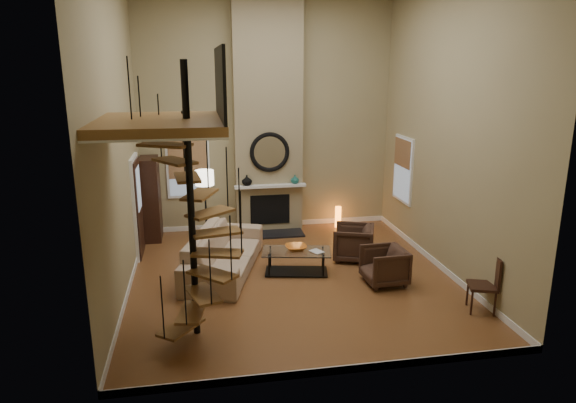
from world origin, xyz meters
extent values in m
cube|color=#945C2F|center=(0.00, 0.00, -0.01)|extent=(6.00, 6.50, 0.01)
cube|color=tan|center=(0.00, 3.25, 2.75)|extent=(6.00, 0.02, 5.50)
cube|color=tan|center=(0.00, -3.25, 2.75)|extent=(6.00, 0.02, 5.50)
cube|color=tan|center=(-3.00, 0.00, 2.75)|extent=(0.02, 6.50, 5.50)
cube|color=tan|center=(3.00, 0.00, 2.75)|extent=(0.02, 6.50, 5.50)
cube|color=white|center=(0.00, 3.24, 0.06)|extent=(6.00, 0.02, 0.12)
cube|color=white|center=(0.00, -3.24, 0.06)|extent=(6.00, 0.02, 0.12)
cube|color=white|center=(-2.99, 0.00, 0.06)|extent=(0.02, 6.50, 0.12)
cube|color=white|center=(2.99, 0.00, 0.06)|extent=(0.02, 6.50, 0.12)
cube|color=#958560|center=(0.00, 3.06, 2.75)|extent=(1.60, 0.38, 5.50)
cube|color=black|center=(0.00, 2.57, 0.02)|extent=(1.50, 0.60, 0.04)
cube|color=black|center=(0.00, 2.86, 0.55)|extent=(0.95, 0.02, 0.72)
cube|color=white|center=(0.00, 2.78, 1.15)|extent=(1.70, 0.18, 0.06)
torus|color=black|center=(0.00, 2.84, 1.95)|extent=(0.94, 0.10, 0.94)
cylinder|color=white|center=(0.00, 2.85, 1.95)|extent=(0.80, 0.01, 0.80)
imported|color=black|center=(-0.55, 2.82, 1.30)|extent=(0.24, 0.24, 0.25)
imported|color=#1A5D55|center=(0.60, 2.82, 1.28)|extent=(0.20, 0.20, 0.21)
cube|color=white|center=(-1.90, 3.23, 1.60)|extent=(1.02, 0.04, 1.52)
cube|color=#8C9EB2|center=(-1.90, 3.21, 1.60)|extent=(0.90, 0.01, 1.40)
cube|color=#A47449|center=(-1.90, 3.19, 1.81)|extent=(0.90, 0.01, 0.98)
cube|color=white|center=(2.98, 2.00, 1.60)|extent=(0.04, 1.02, 1.52)
cube|color=#8C9EB2|center=(2.96, 2.00, 1.60)|extent=(0.01, 0.90, 1.40)
cube|color=#A47449|center=(2.94, 2.00, 1.98)|extent=(0.01, 0.90, 0.63)
cube|color=white|center=(-2.97, 1.80, 1.05)|extent=(0.06, 1.05, 2.16)
cube|color=#321910|center=(-2.94, 1.80, 1.02)|extent=(0.05, 0.90, 2.05)
cube|color=#8C9EB2|center=(-2.90, 1.80, 1.45)|extent=(0.01, 0.60, 0.90)
cube|color=brown|center=(-2.15, -1.80, 3.18)|extent=(1.70, 2.20, 0.12)
cube|color=white|center=(-2.15, -1.80, 3.10)|extent=(1.70, 2.20, 0.03)
cube|color=black|center=(-1.33, -1.80, 3.71)|extent=(0.04, 2.20, 0.94)
cylinder|color=black|center=(-1.80, -1.80, 2.01)|extent=(0.10, 0.10, 4.02)
cube|color=brown|center=(-2.02, -2.08, 0.26)|extent=(0.71, 0.78, 0.04)
cylinder|color=black|center=(-2.24, -2.37, 0.73)|extent=(0.02, 0.02, 0.94)
cube|color=brown|center=(-1.86, -2.15, 0.52)|extent=(0.46, 0.77, 0.04)
cylinder|color=black|center=(-1.93, -2.51, 0.99)|extent=(0.02, 0.02, 0.94)
cube|color=brown|center=(-1.69, -2.14, 0.78)|extent=(0.55, 0.79, 0.04)
cylinder|color=black|center=(-1.58, -2.48, 1.25)|extent=(0.02, 0.02, 0.94)
cube|color=brown|center=(-1.54, -2.05, 1.04)|extent=(0.75, 0.74, 0.04)
cylinder|color=black|center=(-1.28, -2.30, 1.51)|extent=(0.02, 0.02, 0.94)
cube|color=brown|center=(-1.45, -1.90, 1.30)|extent=(0.79, 0.53, 0.04)
cylinder|color=black|center=(-1.11, -2.00, 1.77)|extent=(0.02, 0.02, 0.94)
cube|color=brown|center=(-1.45, -1.73, 1.56)|extent=(0.77, 0.48, 0.04)
cylinder|color=black|center=(-1.10, -1.65, 2.03)|extent=(0.02, 0.02, 0.94)
cube|color=brown|center=(-1.52, -1.57, 1.82)|extent=(0.77, 0.72, 0.04)
cylinder|color=black|center=(-1.25, -1.34, 2.29)|extent=(0.02, 0.02, 0.94)
cube|color=brown|center=(-1.67, -1.47, 2.08)|extent=(0.58, 0.79, 0.04)
cylinder|color=black|center=(-1.53, -1.13, 2.55)|extent=(0.02, 0.02, 0.94)
cube|color=brown|center=(-1.84, -1.44, 2.34)|extent=(0.41, 0.75, 0.04)
cylinder|color=black|center=(-1.88, -1.08, 2.81)|extent=(0.02, 0.02, 0.94)
cube|color=brown|center=(-2.00, -1.50, 2.60)|extent=(0.68, 0.79, 0.04)
cylinder|color=black|center=(-2.20, -1.20, 3.07)|extent=(0.02, 0.02, 0.94)
cube|color=brown|center=(-2.12, -1.63, 2.86)|extent=(0.80, 0.64, 0.04)
cylinder|color=black|center=(-2.44, -1.46, 3.33)|extent=(0.02, 0.02, 0.94)
cube|color=brown|center=(-2.16, -1.80, 3.12)|extent=(0.72, 0.34, 0.04)
cylinder|color=black|center=(-2.52, -1.80, 3.59)|extent=(0.02, 0.02, 0.94)
cube|color=#321910|center=(-2.77, 2.84, 0.95)|extent=(0.40, 0.86, 1.92)
imported|color=tan|center=(-1.26, 0.56, 0.40)|extent=(1.83, 2.96, 0.81)
imported|color=#3F281D|center=(1.51, 0.71, 0.35)|extent=(1.04, 1.03, 0.74)
imported|color=#3F281D|center=(1.70, -0.58, 0.35)|extent=(0.79, 0.77, 0.69)
cube|color=silver|center=(0.13, 0.21, 0.44)|extent=(1.42, 0.91, 0.02)
cube|color=black|center=(0.13, 0.21, 0.03)|extent=(1.29, 0.78, 0.02)
cylinder|color=black|center=(-0.42, 0.10, 0.22)|extent=(0.04, 0.04, 0.48)
cylinder|color=black|center=(0.60, -0.10, 0.22)|extent=(0.04, 0.04, 0.48)
cylinder|color=black|center=(-0.33, 0.53, 0.22)|extent=(0.04, 0.04, 0.48)
cylinder|color=black|center=(0.69, 0.33, 0.22)|extent=(0.04, 0.04, 0.48)
imported|color=orange|center=(0.13, 0.26, 0.50)|extent=(0.42, 0.42, 0.10)
imported|color=gray|center=(0.48, 0.06, 0.46)|extent=(0.29, 0.32, 0.03)
cylinder|color=black|center=(-1.54, 2.13, 0.01)|extent=(0.37, 0.37, 0.03)
cylinder|color=black|center=(-1.54, 2.13, 0.80)|extent=(0.04, 0.04, 1.58)
cylinder|color=#F2E5C6|center=(-1.54, 2.13, 1.55)|extent=(0.41, 0.41, 0.33)
cylinder|color=orange|center=(1.72, 2.91, 0.25)|extent=(0.15, 0.15, 0.54)
cube|color=#321910|center=(2.82, -1.90, 0.44)|extent=(0.54, 0.54, 0.05)
cube|color=#321910|center=(3.01, -1.96, 0.70)|extent=(0.17, 0.40, 0.51)
cylinder|color=#321910|center=(2.59, -2.02, 0.21)|extent=(0.04, 0.04, 0.41)
cylinder|color=#321910|center=(2.93, -2.13, 0.21)|extent=(0.04, 0.04, 0.41)
cylinder|color=#321910|center=(2.70, -1.67, 0.21)|extent=(0.04, 0.04, 0.41)
cylinder|color=#321910|center=(3.05, -1.78, 0.21)|extent=(0.04, 0.04, 0.41)
camera|label=1|loc=(-1.68, -9.02, 3.97)|focal=32.24mm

